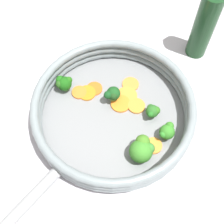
% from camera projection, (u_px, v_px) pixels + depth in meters
% --- Properties ---
extents(ground_plane, '(4.00, 4.00, 0.00)m').
position_uv_depth(ground_plane, '(112.00, 118.00, 0.69)').
color(ground_plane, '#BBB6C0').
extents(skillet, '(0.32, 0.32, 0.01)m').
position_uv_depth(skillet, '(112.00, 117.00, 0.69)').
color(skillet, gray).
rests_on(skillet, ground_plane).
extents(skillet_rim_wall, '(0.34, 0.34, 0.05)m').
position_uv_depth(skillet_rim_wall, '(112.00, 109.00, 0.66)').
color(skillet_rim_wall, gray).
rests_on(skillet_rim_wall, skillet).
extents(skillet_handle, '(0.17, 0.20, 0.02)m').
position_uv_depth(skillet_handle, '(12.00, 217.00, 0.57)').
color(skillet_handle, '#999B9E').
rests_on(skillet_handle, skillet).
extents(skillet_rivet_left, '(0.01, 0.01, 0.01)m').
position_uv_depth(skillet_rivet_left, '(48.00, 151.00, 0.64)').
color(skillet_rivet_left, gray).
rests_on(skillet_rivet_left, skillet).
extents(skillet_rivet_right, '(0.01, 0.01, 0.01)m').
position_uv_depth(skillet_rivet_right, '(80.00, 179.00, 0.61)').
color(skillet_rivet_right, gray).
rests_on(skillet_rivet_right, skillet).
extents(carrot_slice_0, '(0.04, 0.04, 0.00)m').
position_uv_depth(carrot_slice_0, '(93.00, 89.00, 0.71)').
color(carrot_slice_0, orange).
rests_on(carrot_slice_0, skillet).
extents(carrot_slice_1, '(0.06, 0.06, 0.00)m').
position_uv_depth(carrot_slice_1, '(125.00, 96.00, 0.70)').
color(carrot_slice_1, orange).
rests_on(carrot_slice_1, skillet).
extents(carrot_slice_2, '(0.05, 0.05, 0.00)m').
position_uv_depth(carrot_slice_2, '(129.00, 84.00, 0.72)').
color(carrot_slice_2, orange).
rests_on(carrot_slice_2, skillet).
extents(carrot_slice_3, '(0.05, 0.05, 0.01)m').
position_uv_depth(carrot_slice_3, '(152.00, 146.00, 0.64)').
color(carrot_slice_3, orange).
rests_on(carrot_slice_3, skillet).
extents(carrot_slice_4, '(0.06, 0.06, 0.01)m').
position_uv_depth(carrot_slice_4, '(119.00, 104.00, 0.69)').
color(carrot_slice_4, orange).
rests_on(carrot_slice_4, skillet).
extents(carrot_slice_5, '(0.04, 0.04, 0.01)m').
position_uv_depth(carrot_slice_5, '(78.00, 92.00, 0.70)').
color(carrot_slice_5, orange).
rests_on(carrot_slice_5, skillet).
extents(carrot_slice_6, '(0.05, 0.05, 0.01)m').
position_uv_depth(carrot_slice_6, '(135.00, 106.00, 0.69)').
color(carrot_slice_6, orange).
rests_on(carrot_slice_6, skillet).
extents(carrot_slice_7, '(0.04, 0.04, 0.00)m').
position_uv_depth(carrot_slice_7, '(86.00, 93.00, 0.70)').
color(carrot_slice_7, orange).
rests_on(carrot_slice_7, skillet).
extents(broccoli_floret_0, '(0.03, 0.03, 0.03)m').
position_uv_depth(broccoli_floret_0, '(151.00, 111.00, 0.66)').
color(broccoli_floret_0, '#6CA358').
rests_on(broccoli_floret_0, skillet).
extents(broccoli_floret_1, '(0.03, 0.04, 0.04)m').
position_uv_depth(broccoli_floret_1, '(166.00, 132.00, 0.63)').
color(broccoli_floret_1, '#7BA24E').
rests_on(broccoli_floret_1, skillet).
extents(broccoli_floret_2, '(0.05, 0.05, 0.05)m').
position_uv_depth(broccoli_floret_2, '(140.00, 149.00, 0.61)').
color(broccoli_floret_2, '#84A95F').
rests_on(broccoli_floret_2, skillet).
extents(broccoli_floret_3, '(0.03, 0.03, 0.04)m').
position_uv_depth(broccoli_floret_3, '(110.00, 94.00, 0.68)').
color(broccoli_floret_3, '#7A9F54').
rests_on(broccoli_floret_3, skillet).
extents(broccoli_floret_4, '(0.04, 0.03, 0.04)m').
position_uv_depth(broccoli_floret_4, '(63.00, 83.00, 0.69)').
color(broccoli_floret_4, '#6BA157').
rests_on(broccoli_floret_4, skillet).
extents(oil_bottle, '(0.05, 0.05, 0.22)m').
position_uv_depth(oil_bottle, '(203.00, 24.00, 0.70)').
color(oil_bottle, '#193D1E').
rests_on(oil_bottle, ground_plane).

